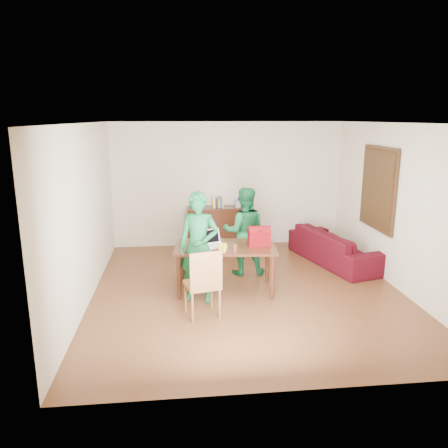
{
  "coord_description": "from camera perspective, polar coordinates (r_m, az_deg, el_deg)",
  "views": [
    {
      "loc": [
        -1.1,
        -6.66,
        2.78
      ],
      "look_at": [
        -0.35,
        0.27,
        1.08
      ],
      "focal_mm": 35.0,
      "sensor_mm": 36.0,
      "label": 1
    }
  ],
  "objects": [
    {
      "name": "laptop",
      "position": [
        7.03,
        -1.3,
        -2.59
      ],
      "size": [
        0.42,
        0.36,
        0.25
      ],
      "rotation": [
        0.0,
        0.0,
        0.37
      ],
      "color": "white",
      "rests_on": "table"
    },
    {
      "name": "bottle",
      "position": [
        6.68,
        1.45,
        -3.12
      ],
      "size": [
        0.06,
        0.06,
        0.17
      ],
      "primitive_type": "cylinder",
      "rotation": [
        0.0,
        0.0,
        0.09
      ],
      "color": "#5D2615",
      "rests_on": "table"
    },
    {
      "name": "bananas",
      "position": [
        6.68,
        -0.18,
        -3.58
      ],
      "size": [
        0.19,
        0.15,
        0.06
      ],
      "primitive_type": null,
      "rotation": [
        0.0,
        0.0,
        -0.26
      ],
      "color": "gold",
      "rests_on": "table"
    },
    {
      "name": "room",
      "position": [
        7.04,
        3.06,
        1.65
      ],
      "size": [
        5.2,
        5.7,
        2.9
      ],
      "color": "#411E10",
      "rests_on": "ground"
    },
    {
      "name": "person_far",
      "position": [
        7.83,
        2.66,
        -0.96
      ],
      "size": [
        0.83,
        0.67,
        1.59
      ],
      "primitive_type": "imported",
      "rotation": [
        0.0,
        0.0,
        3.05
      ],
      "color": "#13562D",
      "rests_on": "ground"
    },
    {
      "name": "person_near",
      "position": [
        6.67,
        -3.32,
        -3.04
      ],
      "size": [
        0.72,
        0.57,
        1.71
      ],
      "primitive_type": "imported",
      "rotation": [
        0.0,
        0.0,
        -0.3
      ],
      "color": "#145B31",
      "rests_on": "ground"
    },
    {
      "name": "table",
      "position": [
        7.09,
        0.17,
        -3.61
      ],
      "size": [
        1.7,
        1.06,
        0.76
      ],
      "rotation": [
        0.0,
        0.0,
        -0.1
      ],
      "color": "black",
      "rests_on": "ground"
    },
    {
      "name": "red_bag",
      "position": [
        7.08,
        4.61,
        -1.82
      ],
      "size": [
        0.35,
        0.2,
        0.26
      ],
      "primitive_type": "cube",
      "rotation": [
        0.0,
        0.0,
        -0.0
      ],
      "color": "maroon",
      "rests_on": "table"
    },
    {
      "name": "sofa",
      "position": [
        8.83,
        14.35,
        -2.89
      ],
      "size": [
        1.4,
        2.33,
        0.64
      ],
      "primitive_type": "imported",
      "rotation": [
        0.0,
        0.0,
        1.84
      ],
      "color": "#360707",
      "rests_on": "ground"
    },
    {
      "name": "chair",
      "position": [
        6.31,
        -2.81,
        -9.45
      ],
      "size": [
        0.55,
        0.53,
        1.01
      ],
      "rotation": [
        0.0,
        0.0,
        0.23
      ],
      "color": "brown",
      "rests_on": "ground"
    }
  ]
}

